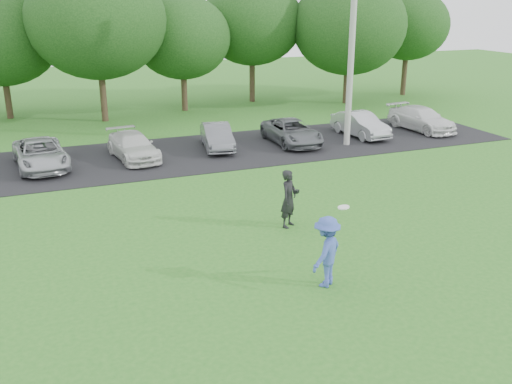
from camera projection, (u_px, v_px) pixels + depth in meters
ground at (309, 286)px, 13.92m from camera, size 100.00×100.00×0.00m
parking_lot at (178, 155)px, 25.35m from camera, size 32.00×6.50×0.03m
utility_pole at (352, 31)px, 25.33m from camera, size 0.28×0.28×10.44m
frisbee_player at (326, 252)px, 13.68m from camera, size 1.32×1.21×2.08m
camera_bystander at (289, 199)px, 17.23m from camera, size 0.78×0.74×1.79m
parked_cars at (175, 142)px, 25.14m from camera, size 28.21×4.31×1.20m
tree_row at (158, 29)px, 32.85m from camera, size 42.39×9.85×8.64m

